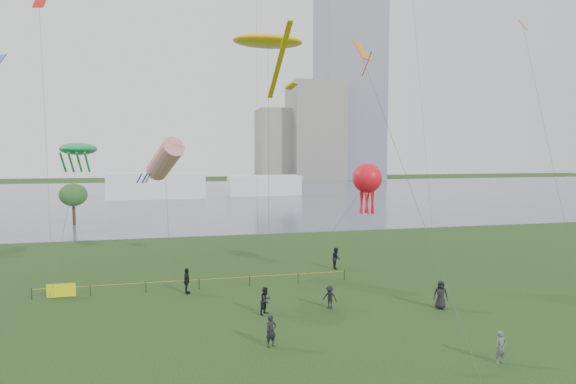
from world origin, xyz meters
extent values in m
plane|color=black|center=(0.00, 0.00, 0.00)|extent=(400.00, 400.00, 0.00)
cube|color=slate|center=(0.00, 100.00, 0.02)|extent=(400.00, 120.00, 0.08)
cube|color=slate|center=(62.00, 168.00, 60.00)|extent=(24.00, 24.00, 120.00)
cube|color=gray|center=(46.00, 162.00, 19.00)|extent=(20.00, 20.00, 38.00)
cube|color=gray|center=(32.00, 168.00, 14.00)|extent=(16.00, 18.00, 28.00)
cube|color=white|center=(-12.00, 95.00, 3.00)|extent=(22.00, 8.00, 6.00)
cube|color=white|center=(14.00, 98.00, 2.50)|extent=(18.00, 7.00, 5.00)
cylinder|color=#332217|center=(-22.31, 54.13, 1.39)|extent=(0.44, 0.44, 2.78)
ellipsoid|color=#315F25|center=(-22.31, 54.13, 4.51)|extent=(3.95, 3.95, 3.34)
cylinder|color=black|center=(-17.78, 15.96, 0.42)|extent=(0.07, 0.07, 0.85)
cylinder|color=black|center=(-13.78, 15.96, 0.42)|extent=(0.07, 0.07, 0.85)
cylinder|color=black|center=(-9.78, 15.96, 0.42)|extent=(0.07, 0.07, 0.85)
cylinder|color=black|center=(-5.78, 15.96, 0.42)|extent=(0.07, 0.07, 0.85)
cylinder|color=black|center=(-1.78, 15.96, 0.42)|extent=(0.07, 0.07, 0.85)
cylinder|color=black|center=(2.22, 15.96, 0.42)|extent=(0.07, 0.07, 0.85)
cylinder|color=black|center=(6.22, 15.96, 0.42)|extent=(0.07, 0.07, 0.85)
cylinder|color=yellow|center=(-5.78, 15.96, 0.75)|extent=(24.00, 0.03, 0.03)
cube|color=#F0F40C|center=(-15.78, 15.96, 0.55)|extent=(2.00, 0.04, 1.00)
imported|color=#595C61|center=(8.53, -1.00, 0.83)|extent=(0.60, 0.40, 1.66)
imported|color=black|center=(-1.74, 8.99, 0.91)|extent=(1.12, 1.10, 1.82)
imported|color=black|center=(2.74, 9.16, 0.79)|extent=(1.17, 1.09, 1.58)
imported|color=black|center=(-6.74, 14.88, 0.98)|extent=(0.60, 1.20, 1.96)
imported|color=black|center=(10.12, 7.42, 0.98)|extent=(1.13, 0.98, 1.96)
imported|color=black|center=(-2.42, 3.63, 0.89)|extent=(0.76, 0.64, 1.77)
imported|color=black|center=(6.83, 19.93, 0.97)|extent=(0.87, 1.05, 1.95)
cylinder|color=#3F3F42|center=(-0.46, 14.67, 9.66)|extent=(0.52, 2.83, 19.31)
ellipsoid|color=#FFB50D|center=(-0.21, 16.07, 19.31)|extent=(5.54, 3.46, 0.87)
cube|color=#FFB50D|center=(-0.21, 11.87, 16.91)|extent=(0.36, 6.98, 4.09)
cube|color=#FFB50D|center=(-0.21, 8.07, 14.81)|extent=(0.95, 0.95, 0.42)
cylinder|color=#3F3F42|center=(-8.14, 19.71, 5.04)|extent=(0.42, 5.36, 10.09)
cylinder|color=red|center=(-8.34, 22.38, 10.08)|extent=(3.80, 5.22, 3.92)
cylinder|color=#1A29BC|center=(-9.74, 21.18, 8.48)|extent=(0.60, 1.13, 0.88)
cylinder|color=#1A29BC|center=(-10.01, 21.56, 8.48)|extent=(0.60, 1.13, 0.88)
cylinder|color=#1A29BC|center=(-10.46, 21.42, 8.48)|extent=(0.60, 1.13, 0.88)
cylinder|color=#1A29BC|center=(-10.46, 20.95, 8.48)|extent=(0.60, 1.13, 0.88)
cylinder|color=#1A29BC|center=(-10.01, 20.80, 8.48)|extent=(0.60, 1.13, 0.88)
cylinder|color=#3F3F42|center=(-15.23, 15.05, 5.47)|extent=(1.26, 5.84, 10.96)
ellipsoid|color=#198E48|center=(-14.61, 17.95, 10.95)|extent=(2.65, 4.77, 0.93)
cylinder|color=#198E48|center=(-15.41, 16.35, 9.95)|extent=(0.16, 1.79, 1.54)
cylinder|color=#198E48|center=(-14.86, 16.35, 9.95)|extent=(0.16, 1.79, 1.54)
cylinder|color=#198E48|center=(-14.31, 16.35, 9.95)|extent=(0.16, 1.79, 1.54)
cylinder|color=#198E48|center=(-13.76, 16.35, 9.95)|extent=(0.16, 1.79, 1.54)
cylinder|color=#3F3F42|center=(3.87, 13.15, 4.32)|extent=(7.40, 2.72, 8.65)
sphere|color=red|center=(7.55, 14.49, 8.63)|extent=(2.38, 2.38, 2.38)
cylinder|color=red|center=(8.05, 14.49, 7.03)|extent=(0.18, 0.54, 2.60)
cylinder|color=red|center=(7.80, 14.92, 7.03)|extent=(0.49, 0.36, 2.61)
cylinder|color=red|center=(7.30, 14.92, 7.03)|extent=(0.49, 0.36, 2.61)
cylinder|color=red|center=(7.05, 14.49, 7.03)|extent=(0.18, 0.54, 2.60)
cylinder|color=red|center=(7.30, 14.06, 7.03)|extent=(0.49, 0.36, 2.61)
cylinder|color=red|center=(7.80, 14.06, 7.03)|extent=(0.49, 0.36, 2.61)
cylinder|color=#3F3F42|center=(5.02, 1.98, 8.63)|extent=(0.97, 12.84, 17.28)
cube|color=orange|center=(4.55, 8.39, 17.27)|extent=(1.51, 1.51, 1.23)
cylinder|color=orange|center=(4.55, 7.49, 16.27)|extent=(0.08, 1.58, 1.35)
cube|color=red|center=(-17.77, 21.17, 22.49)|extent=(1.04, 1.00, 0.76)
cube|color=orange|center=(18.28, 10.56, 20.26)|extent=(0.97, 0.68, 0.76)
camera|label=1|loc=(-7.26, -21.58, 10.62)|focal=30.00mm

